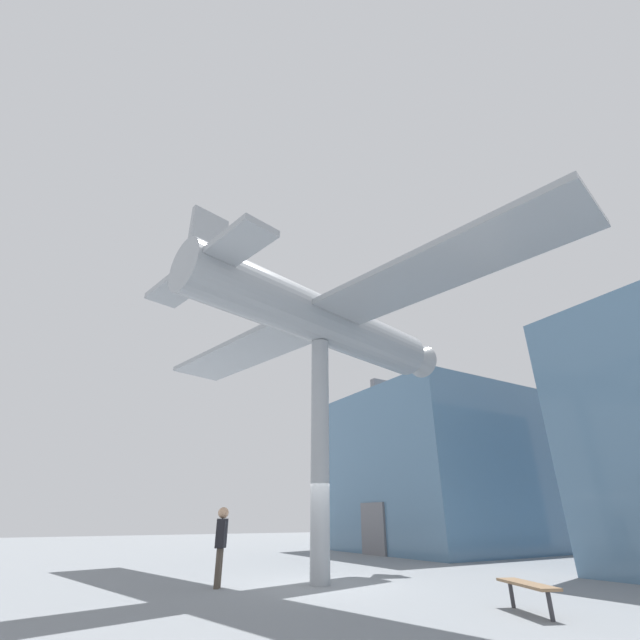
# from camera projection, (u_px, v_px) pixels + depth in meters

# --- Properties ---
(ground_plane) EXTENTS (80.00, 80.00, 0.00)m
(ground_plane) POSITION_uv_depth(u_px,v_px,m) (320.00, 586.00, 11.19)
(ground_plane) COLOR gray
(glass_pavilion_left) EXTENTS (9.47, 14.45, 8.73)m
(glass_pavilion_left) POSITION_uv_depth(u_px,v_px,m) (468.00, 472.00, 25.29)
(glass_pavilion_left) COLOR slate
(glass_pavilion_left) RESTS_ON ground_plane
(support_pylon_central) EXTENTS (0.55, 0.55, 6.87)m
(support_pylon_central) POSITION_uv_depth(u_px,v_px,m) (320.00, 450.00, 12.63)
(support_pylon_central) COLOR #999EA3
(support_pylon_central) RESTS_ON ground_plane
(suspended_airplane) EXTENTS (16.71, 11.76, 2.77)m
(suspended_airplane) POSITION_uv_depth(u_px,v_px,m) (324.00, 321.00, 14.53)
(suspended_airplane) COLOR #93999E
(suspended_airplane) RESTS_ON support_pylon_central
(visitor_person) EXTENTS (0.46, 0.40, 1.87)m
(visitor_person) POSITION_uv_depth(u_px,v_px,m) (221.00, 539.00, 11.18)
(visitor_person) COLOR #4C4238
(visitor_person) RESTS_ON ground_plane
(plaza_bench) EXTENTS (1.57, 0.95, 0.50)m
(plaza_bench) POSITION_uv_depth(u_px,v_px,m) (527.00, 587.00, 8.03)
(plaza_bench) COLOR #846647
(plaza_bench) RESTS_ON ground_plane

